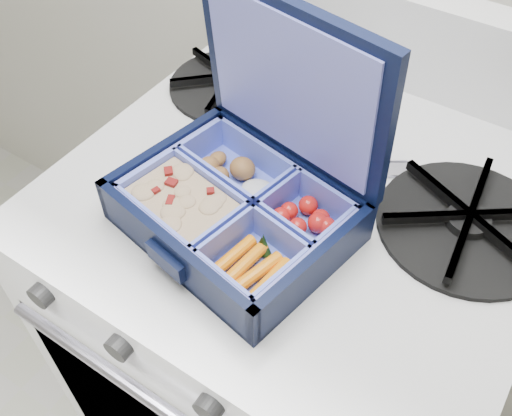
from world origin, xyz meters
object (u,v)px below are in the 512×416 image
Objects in this scene: fork at (325,171)px; stove at (294,348)px; bento_box at (235,211)px; burner_grate at (469,219)px.

stove is at bearing -54.54° from fork.
fork is (0.04, 0.13, -0.03)m from bento_box.
bento_box is at bearing -51.22° from fork.
bento_box is at bearing -146.46° from burner_grate.
burner_grate is (0.21, 0.14, -0.01)m from bento_box.
burner_grate is at bearing 59.47° from fork.
burner_grate is at bearing 9.42° from stove.
bento_box reaches higher than stove.
fork is at bearing 69.25° from stove.
burner_grate is 1.09× the size of fork.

